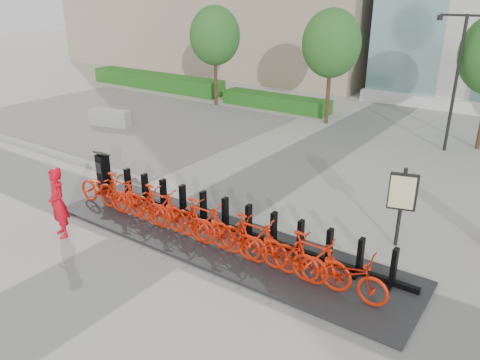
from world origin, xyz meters
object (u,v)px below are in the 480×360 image
Objects in this scene: bike_0 at (103,190)px; jersey_barrier at (110,118)px; worker_red at (58,203)px; map_sign at (402,195)px; kiosk at (104,173)px.

bike_0 reaches higher than jersey_barrier.
worker_red is (0.37, -1.66, 0.32)m from bike_0.
jersey_barrier is 14.53m from map_sign.
jersey_barrier is (-7.10, 7.57, -0.53)m from worker_red.
bike_0 is at bearing -176.50° from map_sign.
kiosk reaches higher than jersey_barrier.
worker_red is (1.10, -2.30, 0.19)m from kiosk.
kiosk is 0.66× the size of map_sign.
bike_0 is 1.05× the size of worker_red.
worker_red is 0.93× the size of jersey_barrier.
map_sign is at bearing -69.84° from bike_0.
worker_red is at bearing -167.52° from bike_0.
bike_0 is at bearing 118.89° from worker_red.
bike_0 is 1.73m from worker_red.
bike_0 is 7.94m from map_sign.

